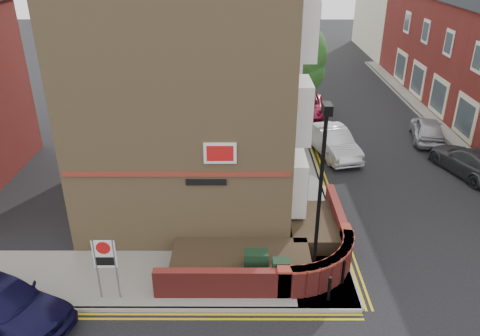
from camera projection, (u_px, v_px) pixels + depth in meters
name	position (u px, v px, depth m)	size (l,w,h in m)	color
ground	(266.00, 311.00, 14.69)	(120.00, 120.00, 0.00)	black
pavement_corner	(162.00, 278.00, 16.02)	(13.00, 3.00, 0.12)	gray
pavement_main	(286.00, 127.00, 29.03)	(2.00, 32.00, 0.12)	gray
kerb_side	(155.00, 310.00, 14.67)	(13.00, 0.15, 0.12)	gray
kerb_main_near	(302.00, 127.00, 29.03)	(0.15, 32.00, 0.12)	gray
kerb_main_far	(450.00, 146.00, 26.31)	(0.15, 40.00, 0.12)	gray
yellow_lines_side	(154.00, 317.00, 14.47)	(13.00, 0.28, 0.01)	gold
yellow_lines_main	(306.00, 127.00, 29.05)	(0.28, 32.00, 0.01)	gold
corner_building	(191.00, 56.00, 19.15)	(8.95, 10.40, 13.60)	#95774F
garden_wall	(263.00, 262.00, 16.93)	(6.80, 6.00, 1.20)	maroon
lamppost	(319.00, 200.00, 14.29)	(0.25, 0.50, 6.30)	black
utility_cabinet_large	(256.00, 267.00, 15.54)	(0.80, 0.45, 1.20)	black
utility_cabinet_small	(281.00, 274.00, 15.29)	(0.55, 0.40, 1.10)	black
bollard_near	(329.00, 289.00, 14.79)	(0.11, 0.11, 0.90)	black
bollard_far	(343.00, 272.00, 15.51)	(0.11, 0.11, 0.90)	black
zone_sign	(105.00, 259.00, 14.43)	(0.72, 0.07, 2.20)	slate
far_terrace_cream	(393.00, 11.00, 47.01)	(5.40, 12.40, 8.00)	beige
tree_near	(293.00, 59.00, 25.23)	(3.64, 3.65, 6.70)	#382B1E
tree_mid	(282.00, 25.00, 32.20)	(4.03, 4.03, 7.42)	#382B1E
tree_far	(274.00, 13.00, 39.51)	(3.81, 3.81, 7.00)	#382B1E
traffic_light_assembly	(283.00, 51.00, 35.92)	(0.20, 0.16, 4.20)	black
silver_car_near	(333.00, 142.00, 25.09)	(1.58, 4.52, 1.49)	#B9BDC2
red_car_main	(308.00, 106.00, 30.93)	(2.02, 4.39, 1.22)	maroon
grey_car_far	(470.00, 162.00, 23.02)	(1.89, 4.66, 1.35)	#34353A
silver_car_far	(427.00, 129.00, 26.94)	(1.61, 4.00, 1.36)	#A3A3AA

